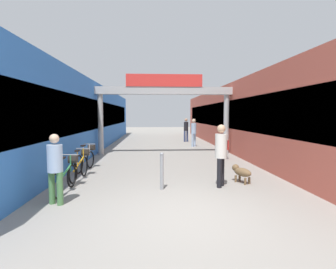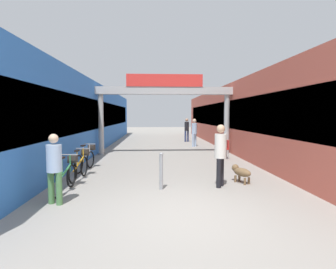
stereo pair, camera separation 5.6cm
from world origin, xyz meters
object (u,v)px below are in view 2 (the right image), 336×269
pedestrian_with_dog (220,151)px  pedestrian_carrying_crate (194,131)px  bicycle_green_nearest (66,175)px  bicycle_orange_second (80,166)px  bollard_post_metal (161,171)px  cafe_chair_red_nearer (226,148)px  pedestrian_elderly_walking (187,128)px  pedestrian_companion (54,164)px  bicycle_silver_third (86,159)px  dog_on_leash (241,172)px

pedestrian_with_dog → pedestrian_carrying_crate: size_ratio=0.99×
bicycle_green_nearest → bicycle_orange_second: size_ratio=1.00×
bollard_post_metal → bicycle_orange_second: bearing=152.4°
bicycle_orange_second → cafe_chair_red_nearer: size_ratio=1.90×
bicycle_orange_second → pedestrian_carrying_crate: bearing=59.3°
pedestrian_elderly_walking → pedestrian_with_dog: bearing=-92.7°
bicycle_orange_second → bollard_post_metal: bollard_post_metal is taller
pedestrian_with_dog → bicycle_green_nearest: 4.36m
pedestrian_companion → pedestrian_elderly_walking: pedestrian_elderly_walking is taller
pedestrian_companion → cafe_chair_red_nearer: size_ratio=1.85×
bicycle_silver_third → cafe_chair_red_nearer: 6.36m
pedestrian_with_dog → bicycle_orange_second: size_ratio=1.07×
pedestrian_elderly_walking → cafe_chair_red_nearer: (0.86, -8.10, -0.51)m
pedestrian_with_dog → pedestrian_carrying_crate: (0.72, 9.66, 0.01)m
dog_on_leash → bicycle_silver_third: bearing=157.9°
dog_on_leash → bicycle_silver_third: 5.64m
bicycle_orange_second → pedestrian_companion: bearing=-87.4°
pedestrian_companion → pedestrian_with_dog: bearing=16.8°
pedestrian_carrying_crate → cafe_chair_red_nearer: bearing=-81.2°
pedestrian_with_dog → bicycle_silver_third: 5.18m
bicycle_green_nearest → bicycle_orange_second: 1.39m
bicycle_orange_second → cafe_chair_red_nearer: 6.83m
pedestrian_companion → pedestrian_elderly_walking: size_ratio=0.90×
pedestrian_elderly_walking → bicycle_orange_second: pedestrian_elderly_walking is taller
pedestrian_elderly_walking → bicycle_orange_second: bearing=-112.9°
dog_on_leash → bicycle_green_nearest: size_ratio=0.45×
pedestrian_companion → pedestrian_elderly_walking: (4.83, 14.15, 0.11)m
bicycle_orange_second → pedestrian_with_dog: bearing=-15.2°
pedestrian_with_dog → bicycle_silver_third: size_ratio=1.08×
pedestrian_carrying_crate → cafe_chair_red_nearer: 4.97m
pedestrian_carrying_crate → bicycle_silver_third: bearing=-126.1°
pedestrian_companion → dog_on_leash: size_ratio=2.17×
pedestrian_elderly_walking → cafe_chair_red_nearer: 8.16m
bicycle_silver_third → pedestrian_carrying_crate: bearing=53.9°
pedestrian_elderly_walking → pedestrian_carrying_crate: bearing=-88.2°
pedestrian_carrying_crate → bollard_post_metal: 10.16m
cafe_chair_red_nearer → pedestrian_elderly_walking: bearing=96.0°
bicycle_green_nearest → bicycle_silver_third: same height
cafe_chair_red_nearer → pedestrian_with_dog: bearing=-107.2°
pedestrian_companion → bicycle_silver_third: pedestrian_companion is taller
pedestrian_carrying_crate → dog_on_leash: 9.28m
bicycle_green_nearest → bicycle_silver_third: bearing=93.4°
dog_on_leash → cafe_chair_red_nearer: 4.43m
pedestrian_companion → bicycle_green_nearest: (-0.10, 1.06, -0.50)m
pedestrian_carrying_crate → bicycle_orange_second: (-5.04, -8.49, -0.62)m
pedestrian_elderly_walking → bicycle_green_nearest: bearing=-110.6°
dog_on_leash → pedestrian_with_dog: bearing=-150.9°
dog_on_leash → pedestrian_elderly_walking: bearing=90.6°
pedestrian_elderly_walking → dog_on_leash: bearing=-89.4°
pedestrian_elderly_walking → bollard_post_metal: 13.28m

